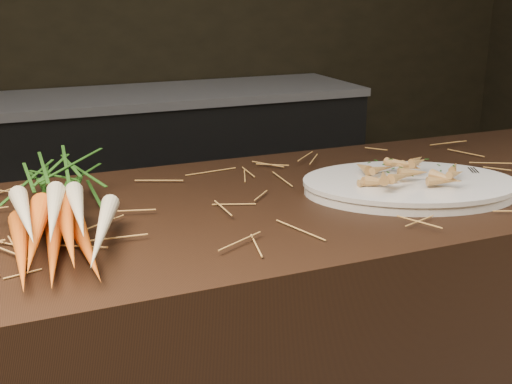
# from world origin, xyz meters

# --- Properties ---
(main_counter) EXTENTS (2.40, 0.70, 0.90)m
(main_counter) POSITION_xyz_m (0.00, 0.30, 0.45)
(main_counter) COLOR black
(main_counter) RESTS_ON ground
(back_counter) EXTENTS (1.82, 0.62, 0.84)m
(back_counter) POSITION_xyz_m (0.30, 2.18, 0.42)
(back_counter) COLOR black
(back_counter) RESTS_ON ground
(straw_bedding) EXTENTS (1.40, 0.60, 0.02)m
(straw_bedding) POSITION_xyz_m (0.00, 0.30, 0.91)
(straw_bedding) COLOR #AE7D31
(straw_bedding) RESTS_ON main_counter
(root_veg_bunch) EXTENTS (0.22, 0.59, 0.11)m
(root_veg_bunch) POSITION_xyz_m (-0.47, 0.31, 0.95)
(root_veg_bunch) COLOR #D75C0E
(root_veg_bunch) RESTS_ON main_counter
(serving_platter) EXTENTS (0.54, 0.45, 0.02)m
(serving_platter) POSITION_xyz_m (0.27, 0.23, 0.91)
(serving_platter) COLOR white
(serving_platter) RESTS_ON main_counter
(roasted_veg_heap) EXTENTS (0.27, 0.23, 0.05)m
(roasted_veg_heap) POSITION_xyz_m (0.27, 0.23, 0.95)
(roasted_veg_heap) COLOR #9E6732
(roasted_veg_heap) RESTS_ON serving_platter
(serving_fork) EXTENTS (0.09, 0.17, 0.00)m
(serving_fork) POSITION_xyz_m (0.42, 0.15, 0.93)
(serving_fork) COLOR silver
(serving_fork) RESTS_ON serving_platter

